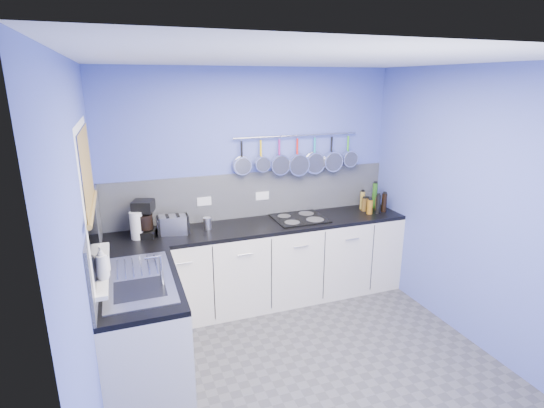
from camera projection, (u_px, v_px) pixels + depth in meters
floor at (307, 367)px, 3.62m from camera, size 3.20×3.00×0.02m
ceiling at (316, 58)px, 2.91m from camera, size 3.20×3.00×0.02m
wall_back at (253, 185)px, 4.62m from camera, size 3.20×0.02×2.50m
wall_front at (454, 335)px, 1.90m from camera, size 3.20×0.02×2.50m
wall_left at (87, 258)px, 2.73m from camera, size 0.02×3.00×2.50m
wall_right at (473, 208)px, 3.79m from camera, size 0.02×3.00×2.50m
backsplash_back at (253, 195)px, 4.63m from camera, size 3.20×0.02×0.50m
backsplash_left at (95, 240)px, 3.31m from camera, size 0.02×1.80×0.50m
cabinet_run_back at (262, 265)px, 4.57m from camera, size 3.20×0.60×0.86m
worktop_back at (262, 226)px, 4.45m from camera, size 3.20×0.60×0.04m
cabinet_run_left at (144, 333)px, 3.34m from camera, size 0.60×1.20×0.86m
worktop_left at (139, 282)px, 3.21m from camera, size 0.60×1.20×0.04m
window_frame at (89, 201)px, 2.93m from camera, size 0.01×1.00×1.10m
window_glass at (90, 201)px, 2.93m from camera, size 0.01×0.90×1.00m
bamboo_blind at (87, 169)px, 2.87m from camera, size 0.01×0.90×0.55m
window_sill at (101, 268)px, 3.08m from camera, size 0.10×0.98×0.03m
sink_unit at (138, 279)px, 3.20m from camera, size 0.50×0.95×0.01m
mixer_tap at (161, 270)px, 3.06m from camera, size 0.12×0.08×0.26m
socket_left at (204, 201)px, 4.44m from camera, size 0.15×0.01×0.09m
socket_right at (262, 196)px, 4.66m from camera, size 0.15×0.01×0.09m
pot_rail at (297, 136)px, 4.58m from camera, size 1.45×0.02×0.02m
soap_bottle_a at (102, 262)px, 2.85m from camera, size 0.11×0.11×0.24m
soap_bottle_b at (102, 261)px, 2.95m from camera, size 0.10×0.10×0.17m
paper_towel at (137, 225)px, 4.00m from camera, size 0.15×0.15×0.27m
coffee_maker at (144, 219)px, 4.05m from camera, size 0.26×0.28×0.35m
toaster at (173, 225)px, 4.14m from camera, size 0.31×0.21×0.18m
canister at (207, 223)px, 4.28m from camera, size 0.10×0.10×0.12m
hob at (299, 218)px, 4.61m from camera, size 0.56×0.49×0.01m
pan_0 at (242, 157)px, 4.42m from camera, size 0.19×0.06×0.38m
pan_1 at (261, 154)px, 4.49m from camera, size 0.17×0.11×0.36m
pan_2 at (279, 156)px, 4.56m from camera, size 0.23×0.08×0.42m
pan_3 at (297, 156)px, 4.64m from camera, size 0.25×0.10×0.44m
pan_4 at (315, 154)px, 4.71m from camera, size 0.24×0.07×0.43m
pan_5 at (331, 153)px, 4.77m from camera, size 0.23×0.10×0.42m
pan_6 at (348, 150)px, 4.84m from camera, size 0.19×0.11×0.38m
condiment_0 at (375, 196)px, 4.98m from camera, size 0.06×0.06×0.30m
condiment_1 at (367, 203)px, 4.98m from camera, size 0.07×0.07×0.12m
condiment_2 at (362, 200)px, 4.94m from camera, size 0.06×0.06×0.21m
condiment_3 at (378, 204)px, 4.90m from camera, size 0.06×0.06×0.15m
condiment_4 at (369, 206)px, 4.90m from camera, size 0.06×0.06×0.10m
condiment_5 at (364, 205)px, 4.87m from camera, size 0.07×0.07×0.15m
condiment_6 at (384, 203)px, 4.83m from camera, size 0.06×0.06×0.22m
condiment_7 at (378, 204)px, 4.78m from camera, size 0.05×0.05×0.21m
condiment_8 at (370, 207)px, 4.76m from camera, size 0.06×0.06×0.16m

